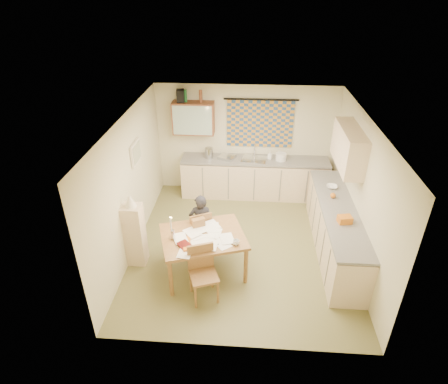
# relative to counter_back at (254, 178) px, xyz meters

# --- Properties ---
(floor) EXTENTS (4.00, 4.50, 0.02)m
(floor) POSITION_rel_counter_back_xyz_m (-0.22, -1.95, -0.46)
(floor) COLOR brown
(floor) RESTS_ON ground
(ceiling) EXTENTS (4.00, 4.50, 0.02)m
(ceiling) POSITION_rel_counter_back_xyz_m (-0.22, -1.95, 2.06)
(ceiling) COLOR white
(ceiling) RESTS_ON floor
(wall_back) EXTENTS (4.00, 0.02, 2.50)m
(wall_back) POSITION_rel_counter_back_xyz_m (-0.22, 0.31, 0.80)
(wall_back) COLOR beige
(wall_back) RESTS_ON floor
(wall_front) EXTENTS (4.00, 0.02, 2.50)m
(wall_front) POSITION_rel_counter_back_xyz_m (-0.22, -4.21, 0.80)
(wall_front) COLOR beige
(wall_front) RESTS_ON floor
(wall_left) EXTENTS (0.02, 4.50, 2.50)m
(wall_left) POSITION_rel_counter_back_xyz_m (-2.23, -1.95, 0.80)
(wall_left) COLOR beige
(wall_left) RESTS_ON floor
(wall_right) EXTENTS (0.02, 4.50, 2.50)m
(wall_right) POSITION_rel_counter_back_xyz_m (1.79, -1.95, 0.80)
(wall_right) COLOR beige
(wall_right) RESTS_ON floor
(window_blind) EXTENTS (1.45, 0.03, 1.05)m
(window_blind) POSITION_rel_counter_back_xyz_m (0.08, 0.27, 1.20)
(window_blind) COLOR navy
(window_blind) RESTS_ON wall_back
(curtain_rod) EXTENTS (1.60, 0.04, 0.04)m
(curtain_rod) POSITION_rel_counter_back_xyz_m (0.08, 0.25, 1.75)
(curtain_rod) COLOR black
(curtain_rod) RESTS_ON wall_back
(wall_cabinet) EXTENTS (0.90, 0.34, 0.70)m
(wall_cabinet) POSITION_rel_counter_back_xyz_m (-1.37, 0.13, 1.35)
(wall_cabinet) COLOR brown
(wall_cabinet) RESTS_ON wall_back
(wall_cabinet_glass) EXTENTS (0.84, 0.02, 0.64)m
(wall_cabinet_glass) POSITION_rel_counter_back_xyz_m (-1.37, -0.04, 1.35)
(wall_cabinet_glass) COLOR #99B2A5
(wall_cabinet_glass) RESTS_ON wall_back
(upper_cabinet_right) EXTENTS (0.34, 1.30, 0.70)m
(upper_cabinet_right) POSITION_rel_counter_back_xyz_m (1.61, -1.40, 1.40)
(upper_cabinet_right) COLOR beige
(upper_cabinet_right) RESTS_ON wall_right
(framed_print) EXTENTS (0.04, 0.50, 0.40)m
(framed_print) POSITION_rel_counter_back_xyz_m (-2.19, -1.55, 1.25)
(framed_print) COLOR beige
(framed_print) RESTS_ON wall_left
(print_canvas) EXTENTS (0.01, 0.42, 0.32)m
(print_canvas) POSITION_rel_counter_back_xyz_m (-2.17, -1.55, 1.25)
(print_canvas) COLOR beige
(print_canvas) RESTS_ON wall_left
(counter_back) EXTENTS (3.30, 0.62, 0.92)m
(counter_back) POSITION_rel_counter_back_xyz_m (0.00, 0.00, 0.00)
(counter_back) COLOR beige
(counter_back) RESTS_ON floor
(counter_right) EXTENTS (0.62, 2.95, 0.92)m
(counter_right) POSITION_rel_counter_back_xyz_m (1.48, -1.93, -0.00)
(counter_right) COLOR beige
(counter_right) RESTS_ON floor
(stove) EXTENTS (0.58, 0.58, 0.90)m
(stove) POSITION_rel_counter_back_xyz_m (1.48, -3.09, -0.00)
(stove) COLOR white
(stove) RESTS_ON floor
(sink) EXTENTS (0.62, 0.54, 0.10)m
(sink) POSITION_rel_counter_back_xyz_m (-0.01, 0.00, 0.43)
(sink) COLOR silver
(sink) RESTS_ON counter_back
(tap) EXTENTS (0.04, 0.04, 0.28)m
(tap) POSITION_rel_counter_back_xyz_m (-0.02, 0.18, 0.61)
(tap) COLOR silver
(tap) RESTS_ON counter_back
(dish_rack) EXTENTS (0.44, 0.42, 0.06)m
(dish_rack) POSITION_rel_counter_back_xyz_m (-0.63, 0.00, 0.50)
(dish_rack) COLOR silver
(dish_rack) RESTS_ON counter_back
(kettle) EXTENTS (0.19, 0.19, 0.24)m
(kettle) POSITION_rel_counter_back_xyz_m (-1.03, -0.00, 0.59)
(kettle) COLOR silver
(kettle) RESTS_ON counter_back
(mixing_bowl) EXTENTS (0.29, 0.29, 0.16)m
(mixing_bowl) POSITION_rel_counter_back_xyz_m (0.57, 0.00, 0.55)
(mixing_bowl) COLOR white
(mixing_bowl) RESTS_ON counter_back
(soap_bottle) EXTENTS (0.15, 0.15, 0.18)m
(soap_bottle) POSITION_rel_counter_back_xyz_m (0.33, 0.05, 0.56)
(soap_bottle) COLOR white
(soap_bottle) RESTS_ON counter_back
(bowl) EXTENTS (0.26, 0.26, 0.05)m
(bowl) POSITION_rel_counter_back_xyz_m (1.48, -1.20, 0.49)
(bowl) COLOR white
(bowl) RESTS_ON counter_right
(orange_bag) EXTENTS (0.25, 0.20, 0.12)m
(orange_bag) POSITION_rel_counter_back_xyz_m (1.48, -2.38, 0.53)
(orange_bag) COLOR orange
(orange_bag) RESTS_ON counter_right
(fruit_orange) EXTENTS (0.10, 0.10, 0.10)m
(fruit_orange) POSITION_rel_counter_back_xyz_m (1.43, -1.58, 0.52)
(fruit_orange) COLOR orange
(fruit_orange) RESTS_ON counter_right
(speaker) EXTENTS (0.18, 0.22, 0.26)m
(speaker) POSITION_rel_counter_back_xyz_m (-1.63, 0.13, 1.83)
(speaker) COLOR black
(speaker) RESTS_ON wall_cabinet
(bottle_green) EXTENTS (0.07, 0.07, 0.26)m
(bottle_green) POSITION_rel_counter_back_xyz_m (-1.52, 0.13, 1.83)
(bottle_green) COLOR #195926
(bottle_green) RESTS_ON wall_cabinet
(bottle_brown) EXTENTS (0.09, 0.09, 0.26)m
(bottle_brown) POSITION_rel_counter_back_xyz_m (-1.20, 0.13, 1.83)
(bottle_brown) COLOR brown
(bottle_brown) RESTS_ON wall_cabinet
(dining_table) EXTENTS (1.60, 1.40, 0.75)m
(dining_table) POSITION_rel_counter_back_xyz_m (-0.86, -2.68, -0.07)
(dining_table) COLOR brown
(dining_table) RESTS_ON floor
(chair_far) EXTENTS (0.53, 0.53, 0.89)m
(chair_far) POSITION_rel_counter_back_xyz_m (-1.01, -2.12, -0.18)
(chair_far) COLOR brown
(chair_far) RESTS_ON floor
(chair_near) EXTENTS (0.53, 0.53, 0.92)m
(chair_near) POSITION_rel_counter_back_xyz_m (-0.78, -3.29, -0.17)
(chair_near) COLOR brown
(chair_near) RESTS_ON floor
(person) EXTENTS (0.49, 0.38, 1.18)m
(person) POSITION_rel_counter_back_xyz_m (-0.96, -2.12, 0.14)
(person) COLOR black
(person) RESTS_ON floor
(shelf_stand) EXTENTS (0.32, 0.30, 1.17)m
(shelf_stand) POSITION_rel_counter_back_xyz_m (-2.06, -2.53, 0.13)
(shelf_stand) COLOR beige
(shelf_stand) RESTS_ON floor
(lampshade) EXTENTS (0.20, 0.20, 0.22)m
(lampshade) POSITION_rel_counter_back_xyz_m (-2.06, -2.53, 0.83)
(lampshade) COLOR beige
(lampshade) RESTS_ON shelf_stand
(letter_rack) EXTENTS (0.24, 0.19, 0.16)m
(letter_rack) POSITION_rel_counter_back_xyz_m (-0.96, -2.43, 0.38)
(letter_rack) COLOR brown
(letter_rack) RESTS_ON dining_table
(mug) EXTENTS (0.11, 0.11, 0.09)m
(mug) POSITION_rel_counter_back_xyz_m (-0.30, -2.88, 0.34)
(mug) COLOR white
(mug) RESTS_ON dining_table
(magazine) EXTENTS (0.41, 0.41, 0.02)m
(magazine) POSITION_rel_counter_back_xyz_m (-1.18, -3.03, 0.31)
(magazine) COLOR maroon
(magazine) RESTS_ON dining_table
(book) EXTENTS (0.22, 0.28, 0.02)m
(book) POSITION_rel_counter_back_xyz_m (-1.22, -2.87, 0.31)
(book) COLOR orange
(book) RESTS_ON dining_table
(orange_box) EXTENTS (0.13, 0.10, 0.04)m
(orange_box) POSITION_rel_counter_back_xyz_m (-1.05, -3.08, 0.32)
(orange_box) COLOR orange
(orange_box) RESTS_ON dining_table
(eyeglasses) EXTENTS (0.14, 0.10, 0.02)m
(eyeglasses) POSITION_rel_counter_back_xyz_m (-0.64, -2.92, 0.31)
(eyeglasses) COLOR black
(eyeglasses) RESTS_ON dining_table
(candle_holder) EXTENTS (0.08, 0.08, 0.18)m
(candle_holder) POSITION_rel_counter_back_xyz_m (-1.33, -2.81, 0.39)
(candle_holder) COLOR silver
(candle_holder) RESTS_ON dining_table
(candle) EXTENTS (0.03, 0.03, 0.22)m
(candle) POSITION_rel_counter_back_xyz_m (-1.36, -2.77, 0.59)
(candle) COLOR white
(candle) RESTS_ON dining_table
(candle_flame) EXTENTS (0.02, 0.02, 0.02)m
(candle_flame) POSITION_rel_counter_back_xyz_m (-1.33, -2.80, 0.71)
(candle_flame) COLOR #FFCC66
(candle_flame) RESTS_ON dining_table
(papers) EXTENTS (1.06, 1.10, 0.02)m
(papers) POSITION_rel_counter_back_xyz_m (-0.82, -2.72, 0.31)
(papers) COLOR white
(papers) RESTS_ON dining_table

